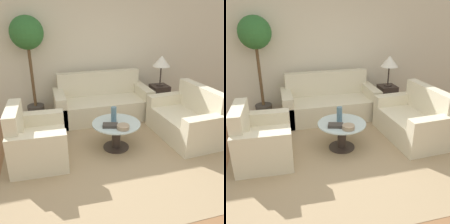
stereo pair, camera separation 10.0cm
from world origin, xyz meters
TOP-DOWN VIEW (x-y plane):
  - ground_plane at (0.00, 0.00)m, footprint 14.00×14.00m
  - wall_back at (0.00, 2.79)m, footprint 10.00×0.06m
  - rug at (0.13, 0.84)m, footprint 3.59×3.53m
  - sofa_main at (0.23, 2.20)m, footprint 1.97×0.87m
  - armchair at (-1.16, 0.83)m, footprint 0.84×1.02m
  - loveseat at (1.50, 0.91)m, footprint 0.91×1.42m
  - coffee_table at (0.13, 0.84)m, footprint 0.79×0.79m
  - side_table at (1.55, 2.18)m, footprint 0.37×0.37m
  - table_lamp at (1.55, 2.18)m, footprint 0.38×0.38m
  - potted_plant at (-1.14, 2.50)m, footprint 0.63×0.63m
  - vase at (0.11, 0.91)m, footprint 0.09×0.09m
  - bowl at (0.17, 0.60)m, footprint 0.19×0.19m
  - book_stack at (-0.00, 0.73)m, footprint 0.27×0.20m

SIDE VIEW (x-z plane):
  - ground_plane at x=0.00m, z-range 0.00..0.00m
  - rug at x=0.13m, z-range 0.00..0.01m
  - coffee_table at x=0.13m, z-range 0.07..0.52m
  - side_table at x=1.55m, z-range 0.00..0.59m
  - sofa_main at x=0.23m, z-range -0.17..0.76m
  - loveseat at x=1.50m, z-range -0.16..0.75m
  - armchair at x=-1.16m, z-range -0.15..0.74m
  - book_stack at x=0.00m, z-range 0.46..0.51m
  - bowl at x=0.17m, z-range 0.46..0.53m
  - vase at x=0.11m, z-range 0.46..0.71m
  - table_lamp at x=1.55m, z-range 0.79..1.45m
  - wall_back at x=0.00m, z-range 0.00..2.60m
  - potted_plant at x=-1.14m, z-range 0.52..2.59m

